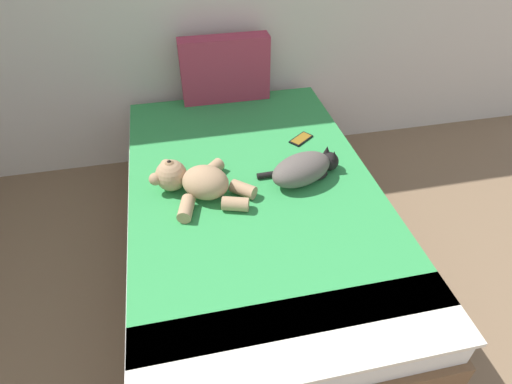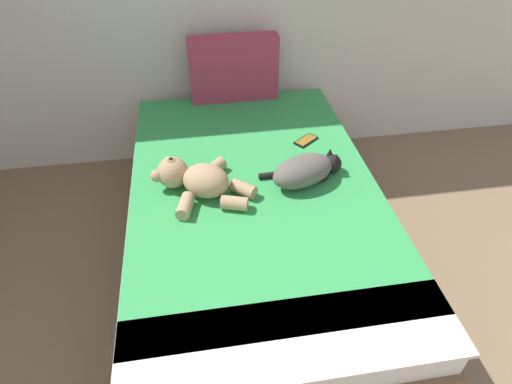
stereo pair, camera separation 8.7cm
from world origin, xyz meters
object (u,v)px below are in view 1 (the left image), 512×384
Objects in this scene: bed at (254,223)px; cell_phone at (301,139)px; patterned_cushion at (225,69)px; teddy_bear at (196,181)px; cat at (304,169)px.

bed is 0.58m from cell_phone.
patterned_cushion is 1.11× the size of teddy_bear.
cell_phone reaches higher than bed.
teddy_bear reaches higher than cat.
cat is 0.39m from cell_phone.
cat is 0.55m from teddy_bear.
cell_phone is at bearing 28.71° from teddy_bear.
cell_phone is (0.36, 0.36, 0.27)m from bed.
teddy_bear reaches higher than bed.
teddy_bear is (-0.30, -0.95, -0.14)m from patterned_cushion.
teddy_bear is (-0.29, 0.01, 0.33)m from bed.
teddy_bear is at bearing -107.61° from patterned_cushion.
patterned_cushion is (0.01, 0.96, 0.47)m from bed.
cat is at bearing -1.00° from teddy_bear.
cat reaches higher than bed.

